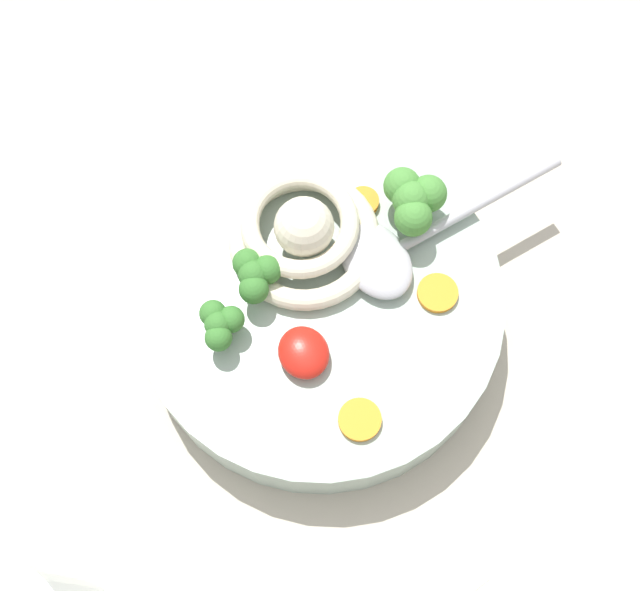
% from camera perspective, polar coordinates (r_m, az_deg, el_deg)
% --- Properties ---
extents(table_slab, '(1.28, 1.28, 0.03)m').
position_cam_1_polar(table_slab, '(0.62, 1.61, -3.84)').
color(table_slab, '#BCB29E').
rests_on(table_slab, ground).
extents(soup_bowl, '(0.25, 0.25, 0.05)m').
position_cam_1_polar(soup_bowl, '(0.59, -0.00, -0.82)').
color(soup_bowl, '#9EB2A3').
rests_on(soup_bowl, table_slab).
extents(noodle_pile, '(0.11, 0.11, 0.05)m').
position_cam_1_polar(noodle_pile, '(0.57, -0.99, 4.34)').
color(noodle_pile, beige).
rests_on(noodle_pile, soup_bowl).
extents(soup_spoon, '(0.06, 0.17, 0.02)m').
position_cam_1_polar(soup_spoon, '(0.57, 4.94, 3.00)').
color(soup_spoon, '#B7B7BC').
rests_on(soup_spoon, soup_bowl).
extents(chili_sauce_dollop, '(0.04, 0.03, 0.02)m').
position_cam_1_polar(chili_sauce_dollop, '(0.55, -1.10, -3.84)').
color(chili_sauce_dollop, red).
rests_on(chili_sauce_dollop, soup_bowl).
extents(broccoli_floret_left, '(0.04, 0.03, 0.03)m').
position_cam_1_polar(broccoli_floret_left, '(0.55, -4.35, 1.41)').
color(broccoli_floret_left, '#7A9E60').
rests_on(broccoli_floret_left, soup_bowl).
extents(broccoli_floret_rear, '(0.03, 0.03, 0.03)m').
position_cam_1_polar(broccoli_floret_rear, '(0.55, -6.70, -1.90)').
color(broccoli_floret_rear, '#7A9E60').
rests_on(broccoli_floret_rear, soup_bowl).
extents(broccoli_floret_beside_chili, '(0.05, 0.04, 0.04)m').
position_cam_1_polar(broccoli_floret_beside_chili, '(0.57, 6.28, 6.39)').
color(broccoli_floret_beside_chili, '#7A9E60').
rests_on(broccoli_floret_beside_chili, soup_bowl).
extents(carrot_slice_center, '(0.02, 0.02, 0.01)m').
position_cam_1_polar(carrot_slice_center, '(0.59, 2.92, 6.28)').
color(carrot_slice_center, orange).
rests_on(carrot_slice_center, soup_bowl).
extents(carrot_slice_beside_noodles, '(0.03, 0.03, 0.00)m').
position_cam_1_polar(carrot_slice_beside_noodles, '(0.54, 2.68, -8.30)').
color(carrot_slice_beside_noodles, orange).
rests_on(carrot_slice_beside_noodles, soup_bowl).
extents(carrot_slice_far, '(0.03, 0.03, 0.00)m').
position_cam_1_polar(carrot_slice_far, '(0.57, 7.87, 0.17)').
color(carrot_slice_far, orange).
rests_on(carrot_slice_far, soup_bowl).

